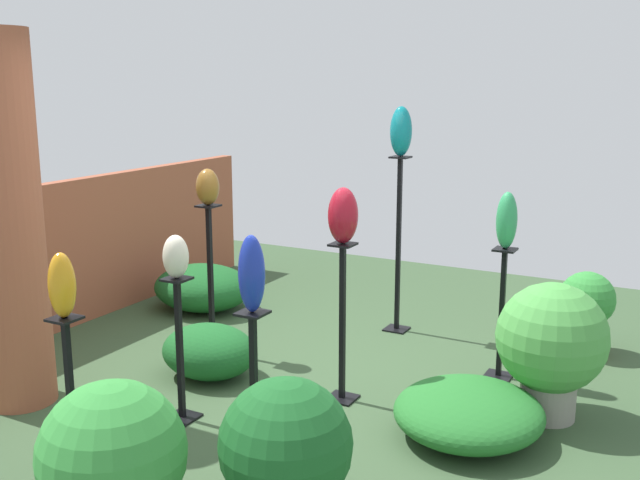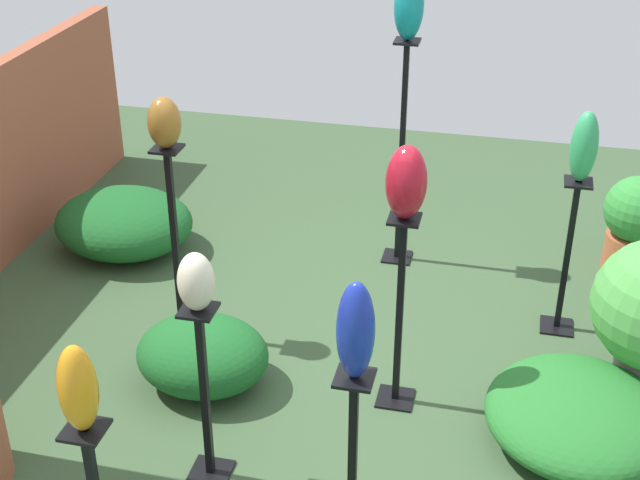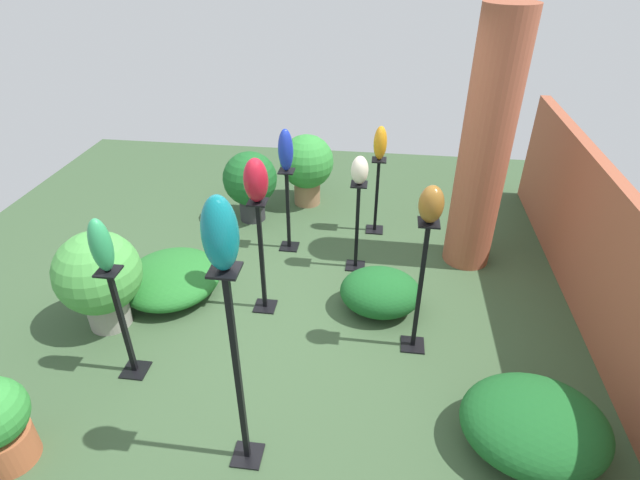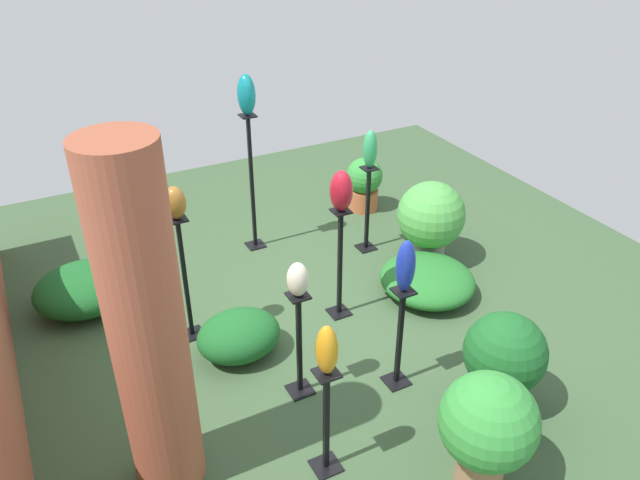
{
  "view_description": "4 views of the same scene",
  "coord_description": "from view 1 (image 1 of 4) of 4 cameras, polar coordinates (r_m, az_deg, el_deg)",
  "views": [
    {
      "loc": [
        -4.43,
        -2.46,
        2.24
      ],
      "look_at": [
        0.28,
        0.08,
        1.07
      ],
      "focal_mm": 42.0,
      "sensor_mm": 36.0,
      "label": 1
    },
    {
      "loc": [
        -3.9,
        -0.73,
        3.14
      ],
      "look_at": [
        0.25,
        0.24,
        0.81
      ],
      "focal_mm": 50.0,
      "sensor_mm": 36.0,
      "label": 2
    },
    {
      "loc": [
        3.58,
        0.75,
        3.06
      ],
      "look_at": [
        -0.09,
        0.27,
        0.74
      ],
      "focal_mm": 28.0,
      "sensor_mm": 36.0,
      "label": 3
    },
    {
      "loc": [
        -4.26,
        2.18,
        3.72
      ],
      "look_at": [
        -0.18,
        0.05,
        1.0
      ],
      "focal_mm": 35.0,
      "sensor_mm": 36.0,
      "label": 4
    }
  ],
  "objects": [
    {
      "name": "potted_plant_back_center",
      "position": [
        6.54,
        19.62,
        -5.0
      ],
      "size": [
        0.45,
        0.45,
        0.69
      ],
      "color": "#B25B38",
      "rests_on": "ground"
    },
    {
      "name": "ground_plane",
      "position": [
        5.54,
        -0.64,
        -11.5
      ],
      "size": [
        8.0,
        8.0,
        0.0
      ],
      "primitive_type": "plane",
      "color": "#385133"
    },
    {
      "name": "art_vase_bronze",
      "position": [
        6.02,
        -8.56,
        4.02
      ],
      "size": [
        0.19,
        0.18,
        0.29
      ],
      "primitive_type": "ellipsoid",
      "color": "brown",
      "rests_on": "pedestal_bronze"
    },
    {
      "name": "foliage_bed_east",
      "position": [
        4.94,
        11.26,
        -12.74
      ],
      "size": [
        0.99,
        0.94,
        0.33
      ],
      "primitive_type": "ellipsoid",
      "color": "#236B28",
      "rests_on": "ground"
    },
    {
      "name": "pedestal_amber",
      "position": [
        4.66,
        -18.46,
        -11.46
      ],
      "size": [
        0.2,
        0.2,
        0.91
      ],
      "color": "black",
      "rests_on": "ground"
    },
    {
      "name": "foliage_bed_west",
      "position": [
        5.79,
        -8.46,
        -8.39
      ],
      "size": [
        0.62,
        0.75,
        0.4
      ],
      "primitive_type": "ellipsoid",
      "color": "#195923",
      "rests_on": "ground"
    },
    {
      "name": "pedestal_bronze",
      "position": [
        6.19,
        -8.32,
        -3.45
      ],
      "size": [
        0.2,
        0.2,
        1.24
      ],
      "color": "black",
      "rests_on": "ground"
    },
    {
      "name": "brick_wall_back",
      "position": [
        6.96,
        -20.35,
        -1.49
      ],
      "size": [
        5.6,
        0.12,
        1.33
      ],
      "primitive_type": "cube",
      "color": "#9E5138",
      "rests_on": "ground"
    },
    {
      "name": "art_vase_teal",
      "position": [
        6.48,
        6.19,
        8.23
      ],
      "size": [
        0.2,
        0.19,
        0.43
      ],
      "primitive_type": "ellipsoid",
      "color": "#0F727A",
      "rests_on": "pedestal_teal"
    },
    {
      "name": "art_vase_ruby",
      "position": [
        5.03,
        1.77,
        1.88
      ],
      "size": [
        0.21,
        0.2,
        0.38
      ],
      "primitive_type": "ellipsoid",
      "color": "maroon",
      "rests_on": "pedestal_ruby"
    },
    {
      "name": "art_vase_amber",
      "position": [
        4.43,
        -19.06,
        -3.28
      ],
      "size": [
        0.16,
        0.15,
        0.38
      ],
      "primitive_type": "ellipsoid",
      "color": "orange",
      "rests_on": "pedestal_amber"
    },
    {
      "name": "potted_plant_mid_right",
      "position": [
        3.67,
        -2.63,
        -15.79
      ],
      "size": [
        0.64,
        0.64,
        0.86
      ],
      "color": "#2D2D33",
      "rests_on": "ground"
    },
    {
      "name": "brick_pillar",
      "position": [
        5.44,
        -22.77,
        1.17
      ],
      "size": [
        0.48,
        0.48,
        2.55
      ],
      "primitive_type": "cylinder",
      "color": "#9E5138",
      "rests_on": "ground"
    },
    {
      "name": "art_vase_ivory",
      "position": [
        4.86,
        -10.94,
        -1.25
      ],
      "size": [
        0.17,
        0.17,
        0.28
      ],
      "primitive_type": "ellipsoid",
      "color": "beige",
      "rests_on": "pedestal_ivory"
    },
    {
      "name": "pedestal_jade",
      "position": [
        5.8,
        13.65,
        -5.93
      ],
      "size": [
        0.2,
        0.2,
        1.0
      ],
      "color": "black",
      "rests_on": "ground"
    },
    {
      "name": "art_vase_jade",
      "position": [
        5.61,
        14.04,
        1.46
      ],
      "size": [
        0.15,
        0.15,
        0.42
      ],
      "primitive_type": "ellipsoid",
      "color": "#2D9356",
      "rests_on": "pedestal_jade"
    },
    {
      "name": "pedestal_ivory",
      "position": [
        5.06,
        -10.62,
        -8.69
      ],
      "size": [
        0.2,
        0.2,
        0.97
      ],
      "color": "black",
      "rests_on": "ground"
    },
    {
      "name": "foliage_bed_center",
      "position": [
        7.42,
        -8.93,
        -3.59
      ],
      "size": [
        0.84,
        0.99,
        0.44
      ],
      "primitive_type": "ellipsoid",
      "color": "#195923",
      "rests_on": "ground"
    },
    {
      "name": "pedestal_ruby",
      "position": [
        5.24,
        1.71,
        -6.85
      ],
      "size": [
        0.2,
        0.2,
        1.13
      ],
      "color": "black",
      "rests_on": "ground"
    },
    {
      "name": "pedestal_teal",
      "position": [
        6.64,
        5.98,
        -0.87
      ],
      "size": [
        0.2,
        0.2,
        1.57
      ],
      "color": "black",
      "rests_on": "ground"
    },
    {
      "name": "art_vase_cobalt",
      "position": [
        4.18,
        -5.23,
        -2.57
      ],
      "size": [
        0.15,
        0.16,
        0.44
      ],
      "primitive_type": "ellipsoid",
      "color": "#192D9E",
      "rests_on": "pedestal_cobalt"
    },
    {
      "name": "pedestal_cobalt",
      "position": [
        4.43,
        -5.04,
        -11.85
      ],
      "size": [
        0.2,
        0.2,
        0.94
      ],
      "color": "black",
      "rests_on": "ground"
    },
    {
      "name": "potted_plant_front_right",
      "position": [
        3.64,
        -15.49,
        -16.02
      ],
      "size": [
        0.67,
        0.67,
        0.92
      ],
      "color": "#936B4C",
      "rests_on": "ground"
    },
    {
      "name": "potted_plant_walkway_edge",
      "position": [
        5.19,
        17.23,
        -7.47
      ],
      "size": [
        0.73,
        0.73,
        0.93
      ],
      "color": "gray",
      "rests_on": "ground"
    }
  ]
}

